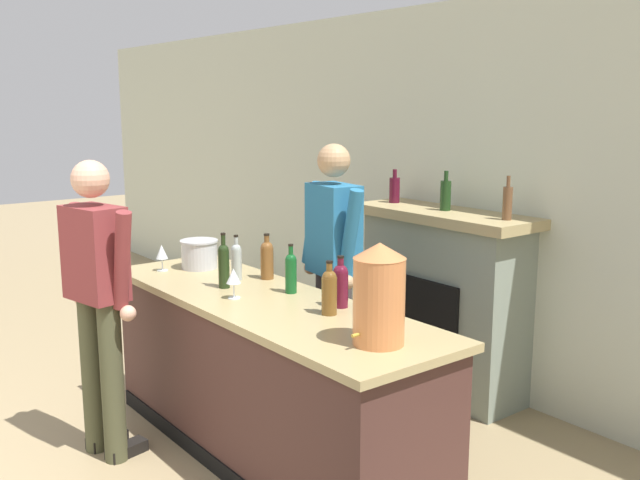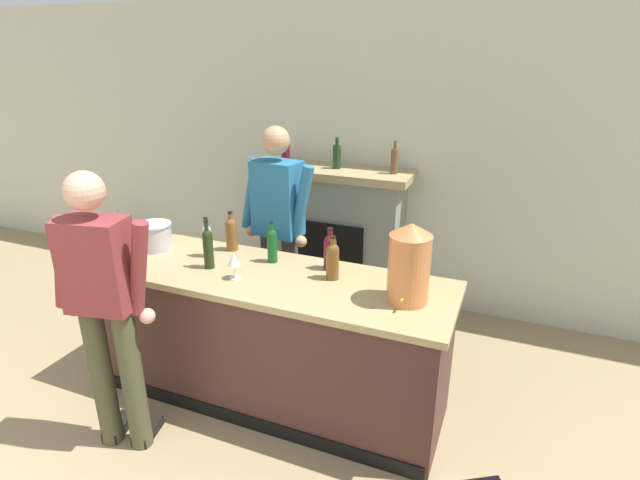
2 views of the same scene
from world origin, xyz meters
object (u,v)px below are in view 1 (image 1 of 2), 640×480
Objects in this scene: wine_bottle_riesling_slim at (236,260)px; wine_glass_by_dispenser at (234,277)px; wine_glass_front_left at (162,253)px; copper_dispenser at (379,294)px; person_customer at (98,297)px; potted_plant_corner at (226,295)px; wine_bottle_cabernet_heavy at (341,284)px; wine_bottle_port_short at (267,258)px; fireplace_stone at (443,300)px; wine_bottle_burgundy_dark at (224,264)px; person_bartender at (333,268)px; ice_bucket_steel at (199,254)px; wine_bottle_chardonnay_pale at (291,271)px; wine_bottle_rose_blush at (329,290)px.

wine_glass_by_dispenser is at bearing -33.58° from wine_bottle_riesling_slim.
wine_glass_front_left is (-0.88, -0.02, -0.00)m from wine_glass_by_dispenser.
person_customer is at bearing -155.07° from copper_dispenser.
potted_plant_corner is 2.49× the size of wine_bottle_cabernet_heavy.
wine_bottle_port_short is 0.74m from wine_glass_front_left.
fireplace_stone reaches higher than wine_bottle_cabernet_heavy.
wine_glass_by_dispenser is at bearing -29.39° from potted_plant_corner.
wine_glass_by_dispenser is at bearing -18.27° from wine_bottle_burgundy_dark.
person_bartender reaches higher than person_customer.
person_bartender reaches higher than wine_bottle_cabernet_heavy.
ice_bucket_steel is 0.87× the size of wine_bottle_chardonnay_pale.
potted_plant_corner is 4.04× the size of wine_glass_front_left.
person_bartender reaches higher than wine_glass_front_left.
wine_bottle_cabernet_heavy is (0.60, -0.43, 0.09)m from person_bartender.
copper_dispenser is 1.09m from wine_glass_by_dispenser.
potted_plant_corner is 2.45× the size of wine_bottle_port_short.
fireplace_stone is 4.77× the size of wine_bottle_burgundy_dark.
wine_glass_by_dispenser is at bearing -158.01° from wine_bottle_rose_blush.
wine_glass_by_dispenser is (2.39, -1.34, 0.85)m from potted_plant_corner.
wine_bottle_burgundy_dark is (-0.34, -0.25, 0.02)m from wine_bottle_chardonnay_pale.
person_bartender is at bearing 112.50° from wine_bottle_chardonnay_pale.
person_bartender is (0.38, 1.40, 0.04)m from person_customer.
wine_bottle_burgundy_dark is 0.26m from wine_glass_by_dispenser.
wine_bottle_burgundy_dark is (-0.30, -1.61, 0.43)m from fireplace_stone.
wine_bottle_chardonnay_pale is 0.87× the size of wine_bottle_burgundy_dark.
wine_bottle_rose_blush is (0.52, -1.46, 0.42)m from fireplace_stone.
wine_bottle_port_short is at bearing 176.92° from wine_bottle_cabernet_heavy.
potted_plant_corner is 2.44× the size of wine_bottle_chardonnay_pale.
ice_bucket_steel is 0.82m from wine_glass_by_dispenser.
person_customer is (-0.53, -2.29, 0.30)m from fireplace_stone.
wine_bottle_riesling_slim is (-0.93, 0.01, -0.00)m from wine_bottle_rose_blush.
wine_bottle_riesling_slim is (-0.41, -1.45, 0.41)m from fireplace_stone.
wine_glass_by_dispenser reaches higher than potted_plant_corner.
wine_bottle_cabernet_heavy is at bearing -3.08° from wine_bottle_port_short.
person_customer is 0.88m from ice_bucket_steel.
fireplace_stone is 5.60× the size of wine_bottle_cabernet_heavy.
person_customer is 5.20× the size of wine_bottle_burgundy_dark.
wine_bottle_port_short is 1.67× the size of wine_glass_by_dispenser.
wine_bottle_port_short is 0.19m from wine_bottle_riesling_slim.
wine_bottle_riesling_slim is at bearing 175.12° from copper_dispenser.
wine_glass_by_dispenser is (-1.08, -0.12, -0.11)m from copper_dispenser.
wine_bottle_port_short reaches higher than wine_bottle_riesling_slim.
ice_bucket_steel is 0.44m from wine_bottle_riesling_slim.
wine_bottle_chardonnay_pale is 0.34m from wine_glass_by_dispenser.
wine_bottle_rose_blush reaches higher than wine_glass_by_dispenser.
wine_bottle_chardonnay_pale is at bearing 167.88° from copper_dispenser.
wine_bottle_riesling_slim is (0.44, 0.02, 0.03)m from ice_bucket_steel.
wine_bottle_burgundy_dark is at bearing -159.09° from wine_bottle_cabernet_heavy.
wine_glass_by_dispenser is (0.10, -0.80, 0.08)m from person_bartender.
person_customer is 0.86m from wine_bottle_riesling_slim.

